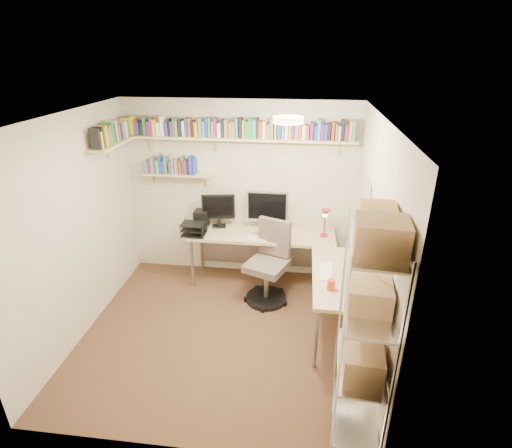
{
  "coord_description": "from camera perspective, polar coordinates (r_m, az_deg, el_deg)",
  "views": [
    {
      "loc": [
        0.87,
        -3.72,
        3.1
      ],
      "look_at": [
        0.34,
        0.55,
        1.19
      ],
      "focal_mm": 28.0,
      "sensor_mm": 36.0,
      "label": 1
    }
  ],
  "objects": [
    {
      "name": "wall_shelves",
      "position": [
        5.28,
        -7.13,
        12.09
      ],
      "size": [
        3.12,
        1.09,
        0.8
      ],
      "color": "#CEB974",
      "rests_on": "ground"
    },
    {
      "name": "ground",
      "position": [
        4.92,
        -4.95,
        -15.23
      ],
      "size": [
        3.2,
        3.2,
        0.0
      ],
      "primitive_type": "plane",
      "color": "#48351F",
      "rests_on": "ground"
    },
    {
      "name": "corner_desk",
      "position": [
        5.23,
        2.15,
        -2.63
      ],
      "size": [
        2.37,
        1.98,
        1.33
      ],
      "color": "#C6B980",
      "rests_on": "ground"
    },
    {
      "name": "room_shell",
      "position": [
        4.12,
        -5.63,
        1.73
      ],
      "size": [
        3.24,
        3.04,
        2.52
      ],
      "color": "beige",
      "rests_on": "ground"
    },
    {
      "name": "wire_rack",
      "position": [
        3.23,
        15.85,
        -10.81
      ],
      "size": [
        0.47,
        0.86,
        2.07
      ],
      "rotation": [
        0.0,
        0.0,
        -0.09
      ],
      "color": "silver",
      "rests_on": "ground"
    },
    {
      "name": "office_chair",
      "position": [
        5.24,
        1.83,
        -6.31
      ],
      "size": [
        0.63,
        0.63,
        1.09
      ],
      "rotation": [
        0.0,
        0.0,
        -0.38
      ],
      "color": "black",
      "rests_on": "ground"
    }
  ]
}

